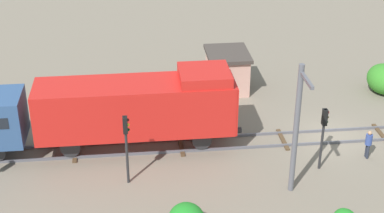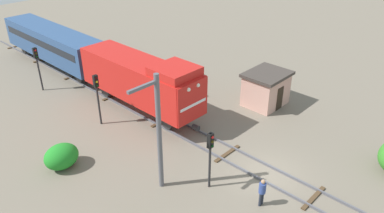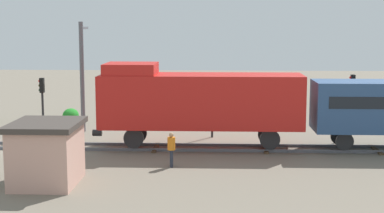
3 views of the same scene
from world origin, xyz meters
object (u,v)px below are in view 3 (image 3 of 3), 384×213
object	(u,v)px
catenary_mast	(82,73)
worker_by_signal	(171,147)
traffic_signal_mid	(212,93)
traffic_signal_far	(352,94)
locomotive	(198,99)
relay_hut	(46,153)
traffic_signal_near	(42,96)

from	to	relation	value
catenary_mast	worker_by_signal	bearing A→B (deg)	34.72
traffic_signal_mid	traffic_signal_far	distance (m)	8.46
traffic_signal_far	catenary_mast	world-z (taller)	catenary_mast
locomotive	relay_hut	bearing A→B (deg)	-39.91
traffic_signal_near	catenary_mast	world-z (taller)	catenary_mast
traffic_signal_mid	relay_hut	bearing A→B (deg)	-32.86
traffic_signal_mid	relay_hut	world-z (taller)	traffic_signal_mid
traffic_signal_near	traffic_signal_mid	distance (m)	10.40
traffic_signal_far	worker_by_signal	bearing A→B (deg)	-52.99
traffic_signal_mid	relay_hut	size ratio (longest dim) A/B	1.12
traffic_signal_near	relay_hut	size ratio (longest dim) A/B	1.04
traffic_signal_near	worker_by_signal	world-z (taller)	traffic_signal_near
locomotive	relay_hut	distance (m)	9.88
traffic_signal_mid	catenary_mast	world-z (taller)	catenary_mast
traffic_signal_near	traffic_signal_far	world-z (taller)	traffic_signal_far
traffic_signal_far	relay_hut	size ratio (longest dim) A/B	1.10
locomotive	worker_by_signal	world-z (taller)	locomotive
worker_by_signal	traffic_signal_near	bearing A→B (deg)	-8.76
locomotive	catenary_mast	bearing A→B (deg)	-123.89
traffic_signal_mid	traffic_signal_far	bearing A→B (deg)	91.35
traffic_signal_mid	relay_hut	distance (m)	13.04
traffic_signal_near	relay_hut	distance (m)	11.27
traffic_signal_mid	traffic_signal_far	xyz separation A→B (m)	(-0.20, 8.46, -0.03)
traffic_signal_near	traffic_signal_mid	xyz separation A→B (m)	(-0.20, 10.39, 0.19)
locomotive	worker_by_signal	distance (m)	4.70
traffic_signal_far	traffic_signal_near	bearing A→B (deg)	-88.78
traffic_signal_mid	worker_by_signal	world-z (taller)	traffic_signal_mid
traffic_signal_near	traffic_signal_far	size ratio (longest dim) A/B	0.94
traffic_signal_near	relay_hut	world-z (taller)	traffic_signal_near
traffic_signal_far	worker_by_signal	size ratio (longest dim) A/B	2.27
catenary_mast	relay_hut	world-z (taller)	catenary_mast
traffic_signal_mid	catenary_mast	size ratio (longest dim) A/B	0.56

